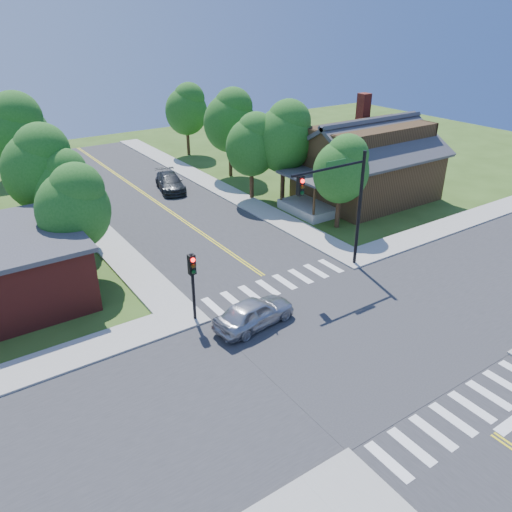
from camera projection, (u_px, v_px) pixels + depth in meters
ground at (352, 337)px, 24.25m from camera, size 100.00×100.00×0.00m
road_ns at (352, 337)px, 24.24m from camera, size 10.00×90.00×0.04m
road_ew at (352, 337)px, 24.24m from camera, size 90.00×10.00×0.04m
intersection_patch at (352, 337)px, 24.25m from camera, size 10.20×10.20×0.06m
sidewalk_ne at (356, 190)px, 43.93m from camera, size 40.00×40.00×0.14m
crosswalk_north at (276, 285)px, 28.83m from camera, size 8.85×2.00×0.01m
crosswalk_south at (462, 413)px, 19.62m from camera, size 8.85×2.00×0.01m
centerline at (352, 337)px, 24.23m from camera, size 0.30×90.00×0.01m
signal_mast_ne at (340, 196)px, 28.22m from camera, size 5.30×0.42×7.20m
signal_pole_nw at (193, 275)px, 24.39m from camera, size 0.34×0.42×3.80m
house_ne at (367, 159)px, 40.95m from camera, size 13.05×8.80×7.11m
tree_e_a at (343, 168)px, 34.67m from camera, size 4.01×3.81×6.81m
tree_e_b at (285, 135)px, 39.83m from camera, size 4.81×4.57×8.17m
tree_e_c at (231, 119)px, 45.61m from camera, size 4.83×4.59×8.22m
tree_e_d at (187, 108)px, 52.87m from camera, size 4.50×4.27×7.65m
tree_w_a at (74, 205)px, 27.68m from camera, size 4.11×3.91×6.99m
tree_w_b at (41, 166)px, 32.14m from camera, size 4.75×4.51×8.07m
tree_w_c at (15, 133)px, 37.69m from camera, size 5.35×5.08×9.09m
tree_house at (253, 143)px, 40.03m from camera, size 4.24×4.03×7.21m
tree_bldg at (62, 183)px, 32.03m from camera, size 3.88×3.68×6.59m
car_silver at (254, 313)px, 24.82m from camera, size 2.84×4.81×1.49m
car_dgrey at (170, 183)px, 43.73m from camera, size 4.27×5.88×1.44m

